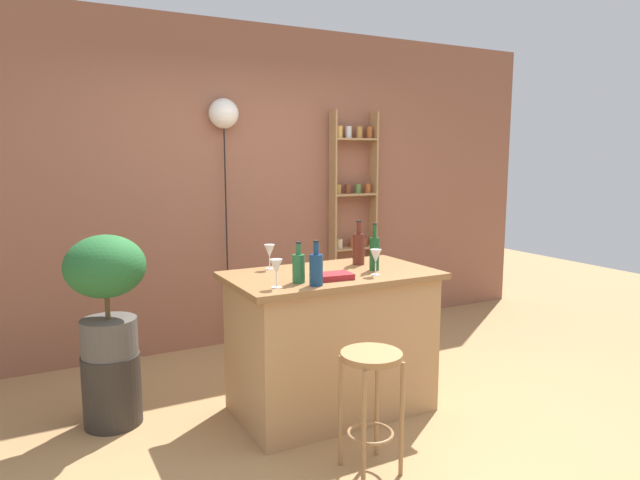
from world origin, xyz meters
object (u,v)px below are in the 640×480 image
object	(u,v)px
bottle_sauce_amber	(299,267)
potted_plant	(106,284)
bottle_vinegar	(316,269)
plant_stool	(112,389)
pendant_globe_light	(224,116)
cookbook	(334,276)
bottle_wine_red	(374,253)
wine_glass_left	(376,257)
wine_glass_center	(276,267)
wine_glass_right	(269,252)
spice_shelf	(353,220)
bar_stool	(371,384)
bottle_soda_blue	(359,248)

from	to	relation	value
bottle_sauce_amber	potted_plant	bearing A→B (deg)	147.80
bottle_vinegar	bottle_sauce_amber	size ratio (longest dim) A/B	1.08
plant_stool	pendant_globe_light	bearing A→B (deg)	43.68
bottle_vinegar	cookbook	size ratio (longest dim) A/B	1.26
bottle_wine_red	wine_glass_left	size ratio (longest dim) A/B	1.90
wine_glass_center	wine_glass_right	world-z (taller)	same
spice_shelf	pendant_globe_light	distance (m)	1.58
spice_shelf	wine_glass_left	distance (m)	1.93
bottle_sauce_amber	cookbook	distance (m)	0.25
plant_stool	wine_glass_center	size ratio (longest dim) A/B	2.74
spice_shelf	potted_plant	world-z (taller)	spice_shelf
potted_plant	pendant_globe_light	world-z (taller)	pendant_globe_light
spice_shelf	potted_plant	size ratio (longest dim) A/B	2.78
bar_stool	spice_shelf	size ratio (longest dim) A/B	0.31
wine_glass_center	cookbook	bearing A→B (deg)	6.54
wine_glass_right	pendant_globe_light	world-z (taller)	pendant_globe_light
bottle_wine_red	spice_shelf	bearing A→B (deg)	63.05
bar_stool	potted_plant	size ratio (longest dim) A/B	0.88
bottle_wine_red	plant_stool	bearing A→B (deg)	161.54
bottle_soda_blue	bar_stool	bearing A→B (deg)	-117.93
cookbook	bottle_vinegar	bearing A→B (deg)	-144.32
spice_shelf	cookbook	world-z (taller)	spice_shelf
bottle_wine_red	bottle_soda_blue	distance (m)	0.22
bar_stool	bottle_sauce_amber	distance (m)	0.80
potted_plant	pendant_globe_light	xyz separation A→B (m)	(1.13, 1.08, 1.10)
plant_stool	bottle_wine_red	xyz separation A→B (m)	(1.59, -0.53, 0.82)
pendant_globe_light	bottle_sauce_amber	bearing A→B (deg)	-94.53
bar_stool	plant_stool	xyz separation A→B (m)	(-1.13, 1.20, -0.26)
bottle_soda_blue	wine_glass_center	bearing A→B (deg)	-154.38
wine_glass_center	wine_glass_right	size ratio (longest dim) A/B	1.00
wine_glass_center	potted_plant	bearing A→B (deg)	140.37
plant_stool	wine_glass_center	bearing A→B (deg)	-39.63
bar_stool	bottle_vinegar	size ratio (longest dim) A/B	2.48
bottle_wine_red	bottle_vinegar	size ratio (longest dim) A/B	1.18
plant_stool	wine_glass_right	world-z (taller)	wine_glass_right
bottle_wine_red	wine_glass_right	xyz separation A→B (m)	(-0.59, 0.36, -0.00)
bar_stool	bottle_sauce_amber	world-z (taller)	bottle_sauce_amber
potted_plant	bottle_wine_red	world-z (taller)	bottle_wine_red
wine_glass_center	cookbook	xyz separation A→B (m)	(0.40, 0.05, -0.10)
wine_glass_center	wine_glass_right	distance (m)	0.54
plant_stool	pendant_globe_light	size ratio (longest dim) A/B	0.21
bottle_soda_blue	bottle_sauce_amber	xyz separation A→B (m)	(-0.61, -0.32, -0.02)
cookbook	spice_shelf	bearing A→B (deg)	60.94
spice_shelf	bar_stool	bearing A→B (deg)	-119.23
spice_shelf	pendant_globe_light	bearing A→B (deg)	178.81
bottle_wine_red	potted_plant	bearing A→B (deg)	161.54
potted_plant	plant_stool	bearing A→B (deg)	0.00
wine_glass_center	pendant_globe_light	size ratio (longest dim) A/B	0.08
potted_plant	wine_glass_left	bearing A→B (deg)	-23.69
wine_glass_right	spice_shelf	bearing A→B (deg)	41.35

